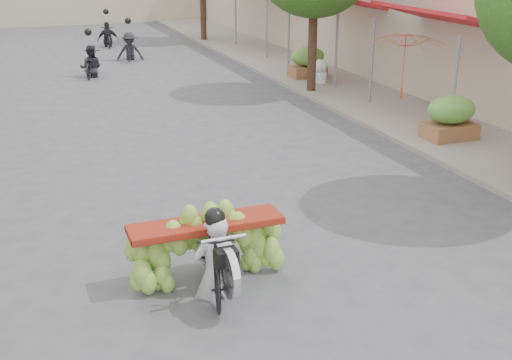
# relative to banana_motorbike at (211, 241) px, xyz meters

# --- Properties ---
(sidewalk_right) EXTENTS (4.00, 60.00, 0.12)m
(sidewalk_right) POSITION_rel_banana_motorbike_xyz_m (8.15, 11.57, -0.66)
(sidewalk_right) COLOR gray
(sidewalk_right) RESTS_ON ground
(produce_crate_mid) EXTENTS (1.20, 0.88, 1.16)m
(produce_crate_mid) POSITION_rel_banana_motorbike_xyz_m (7.35, 4.57, -0.01)
(produce_crate_mid) COLOR brown
(produce_crate_mid) RESTS_ON ground
(produce_crate_far) EXTENTS (1.20, 0.88, 1.16)m
(produce_crate_far) POSITION_rel_banana_motorbike_xyz_m (7.35, 12.57, -0.01)
(produce_crate_far) COLOR brown
(produce_crate_far) RESTS_ON ground
(banana_motorbike) EXTENTS (2.20, 1.89, 2.18)m
(banana_motorbike) POSITION_rel_banana_motorbike_xyz_m (0.00, 0.00, 0.00)
(banana_motorbike) COLOR black
(banana_motorbike) RESTS_ON ground
(market_umbrella) EXTENTS (2.01, 2.01, 1.73)m
(market_umbrella) POSITION_rel_banana_motorbike_xyz_m (7.10, 6.28, 1.75)
(market_umbrella) COLOR red
(market_umbrella) RESTS_ON ground
(pedestrian) EXTENTS (0.89, 0.75, 1.56)m
(pedestrian) POSITION_rel_banana_motorbike_xyz_m (7.33, 11.47, 0.18)
(pedestrian) COLOR white
(pedestrian) RESTS_ON ground
(bg_motorbike_a) EXTENTS (1.04, 1.68, 1.95)m
(bg_motorbike_a) POSITION_rel_banana_motorbike_xyz_m (0.37, 15.86, 0.03)
(bg_motorbike_a) COLOR black
(bg_motorbike_a) RESTS_ON ground
(bg_motorbike_b) EXTENTS (1.16, 1.58, 1.95)m
(bg_motorbike_b) POSITION_rel_banana_motorbike_xyz_m (2.29, 18.75, 0.15)
(bg_motorbike_b) COLOR black
(bg_motorbike_b) RESTS_ON ground
(bg_motorbike_c) EXTENTS (1.01, 1.56, 1.95)m
(bg_motorbike_c) POSITION_rel_banana_motorbike_xyz_m (2.01, 22.69, 0.09)
(bg_motorbike_c) COLOR black
(bg_motorbike_c) RESTS_ON ground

